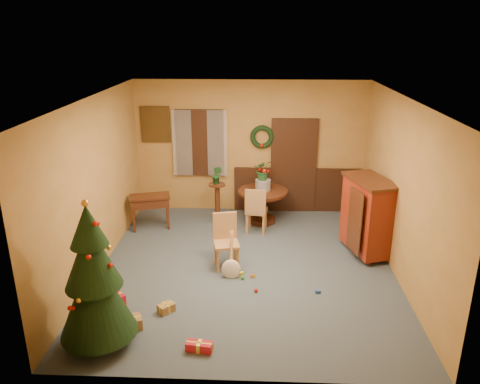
# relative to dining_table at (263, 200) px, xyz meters

# --- Properties ---
(room_envelope) EXTENTS (5.50, 5.50, 5.50)m
(room_envelope) POSITION_rel_dining_table_xyz_m (-0.08, 0.68, 0.62)
(room_envelope) COLOR #323F4A
(room_envelope) RESTS_ON ground
(dining_table) EXTENTS (1.04, 1.04, 0.71)m
(dining_table) POSITION_rel_dining_table_xyz_m (0.00, 0.00, 0.00)
(dining_table) COLOR #32160B
(dining_table) RESTS_ON floor
(urn) EXTENTS (0.32, 0.32, 0.23)m
(urn) POSITION_rel_dining_table_xyz_m (0.00, 0.00, 0.33)
(urn) COLOR slate
(urn) RESTS_ON dining_table
(centerpiece_plant) EXTENTS (0.38, 0.33, 0.42)m
(centerpiece_plant) POSITION_rel_dining_table_xyz_m (0.00, 0.00, 0.66)
(centerpiece_plant) COLOR #1E4C23
(centerpiece_plant) RESTS_ON urn
(chair_near) EXTENTS (0.49, 0.49, 0.95)m
(chair_near) POSITION_rel_dining_table_xyz_m (-0.64, -1.96, 0.01)
(chair_near) COLOR #A87043
(chair_near) RESTS_ON floor
(chair_far) EXTENTS (0.46, 0.46, 0.95)m
(chair_far) POSITION_rel_dining_table_xyz_m (-0.14, -0.56, 0.01)
(chair_far) COLOR #A87043
(chair_far) RESTS_ON floor
(guitar) EXTENTS (0.42, 0.54, 0.73)m
(guitar) POSITION_rel_dining_table_xyz_m (-0.53, -2.38, -0.13)
(guitar) COLOR white
(guitar) RESTS_ON floor
(plant_stand) EXTENTS (0.34, 0.34, 0.89)m
(plant_stand) POSITION_rel_dining_table_xyz_m (-0.95, -0.14, 0.05)
(plant_stand) COLOR #32160B
(plant_stand) RESTS_ON floor
(stand_plant) EXTENTS (0.26, 0.23, 0.39)m
(stand_plant) POSITION_rel_dining_table_xyz_m (-0.95, -0.14, 0.58)
(stand_plant) COLOR #19471E
(stand_plant) RESTS_ON plant_stand
(christmas_tree) EXTENTS (0.98, 0.98, 2.02)m
(christmas_tree) POSITION_rel_dining_table_xyz_m (-2.13, -4.16, 0.46)
(christmas_tree) COLOR #382111
(christmas_tree) RESTS_ON floor
(writing_desk) EXTENTS (0.88, 0.59, 0.71)m
(writing_desk) POSITION_rel_dining_table_xyz_m (-2.30, -0.42, 0.04)
(writing_desk) COLOR #32160B
(writing_desk) RESTS_ON floor
(sideboard) EXTENTS (0.89, 1.24, 1.43)m
(sideboard) POSITION_rel_dining_table_xyz_m (1.87, -1.38, 0.27)
(sideboard) COLOR #4F1809
(sideboard) RESTS_ON floor
(gift_a) EXTENTS (0.37, 0.33, 0.17)m
(gift_a) POSITION_rel_dining_table_xyz_m (-1.83, -3.82, -0.42)
(gift_a) COLOR brown
(gift_a) RESTS_ON floor
(gift_b) EXTENTS (0.33, 0.33, 0.24)m
(gift_b) POSITION_rel_dining_table_xyz_m (-2.17, -3.37, -0.38)
(gift_b) COLOR #A91623
(gift_b) RESTS_ON floor
(gift_c) EXTENTS (0.27, 0.28, 0.13)m
(gift_c) POSITION_rel_dining_table_xyz_m (-1.41, -3.40, -0.44)
(gift_c) COLOR brown
(gift_c) RESTS_ON floor
(gift_d) EXTENTS (0.36, 0.19, 0.12)m
(gift_d) POSITION_rel_dining_table_xyz_m (-0.82, -4.25, -0.44)
(gift_d) COLOR #A91623
(gift_d) RESTS_ON floor
(toy_a) EXTENTS (0.09, 0.07, 0.05)m
(toy_a) POSITION_rel_dining_table_xyz_m (0.86, -2.80, -0.47)
(toy_a) COLOR #234F9A
(toy_a) RESTS_ON floor
(toy_b) EXTENTS (0.06, 0.06, 0.06)m
(toy_b) POSITION_rel_dining_table_xyz_m (-0.33, -2.43, -0.47)
(toy_b) COLOR #268223
(toy_b) RESTS_ON floor
(toy_c) EXTENTS (0.09, 0.09, 0.05)m
(toy_c) POSITION_rel_dining_table_xyz_m (-0.36, -2.28, -0.47)
(toy_c) COLOR gold
(toy_c) RESTS_ON floor
(toy_d) EXTENTS (0.06, 0.06, 0.06)m
(toy_d) POSITION_rel_dining_table_xyz_m (-0.11, -2.82, -0.47)
(toy_d) COLOR red
(toy_d) RESTS_ON floor
(toy_e) EXTENTS (0.09, 0.07, 0.05)m
(toy_e) POSITION_rel_dining_table_xyz_m (-0.17, -2.36, -0.47)
(toy_e) COLOR gold
(toy_e) RESTS_ON floor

